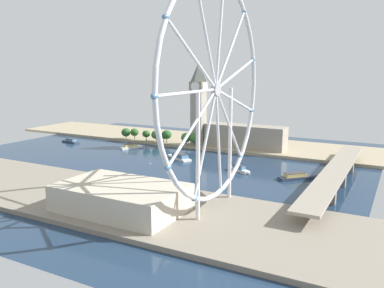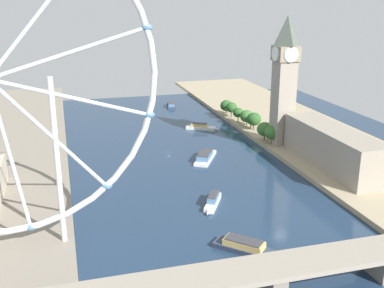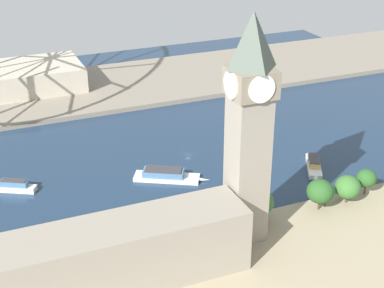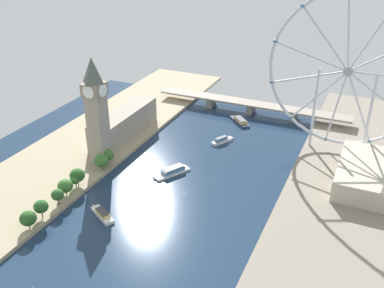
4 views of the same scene
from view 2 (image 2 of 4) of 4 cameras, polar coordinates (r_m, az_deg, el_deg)
ground_plane at (r=331.11m, az=-2.88°, el=-1.10°), size 398.13×398.13×0.00m
riverbank_left at (r=371.65m, az=14.51°, el=0.69°), size 90.00×520.00×3.00m
clock_tower at (r=337.50m, az=11.19°, el=7.74°), size 16.69×16.69×90.86m
parliament_block at (r=306.43m, az=16.74°, el=-0.42°), size 22.00×88.05×24.37m
tree_row_embankment at (r=383.60m, az=6.89°, el=3.17°), size 14.59×105.37×14.16m
river_bridge at (r=181.13m, az=9.71°, el=-15.05°), size 210.13×17.63×11.79m
tour_boat_0 at (r=468.03m, az=-2.56°, el=4.74°), size 11.52×29.61×4.90m
tour_boat_1 at (r=317.03m, az=1.63°, el=-1.51°), size 23.54×34.92×5.58m
tour_boat_2 at (r=249.73m, az=2.55°, el=-6.98°), size 16.27×24.70×5.71m
tour_boat_3 at (r=208.78m, az=6.71°, el=-12.38°), size 28.59×28.64×5.49m
tour_boat_4 at (r=388.40m, az=1.11°, el=2.09°), size 27.00×17.67×5.36m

